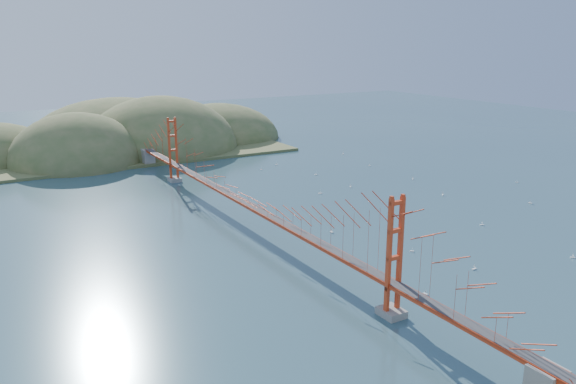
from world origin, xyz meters
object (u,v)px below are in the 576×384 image
sailboat_1 (320,193)px  sailboat_2 (482,224)px  sailboat_0 (332,231)px  bridge (246,177)px

sailboat_1 → sailboat_2: sailboat_1 is taller
sailboat_1 → sailboat_0: 19.67m
bridge → sailboat_1: (18.20, 9.22, -6.85)m
bridge → sailboat_0: 13.58m
bridge → sailboat_1: size_ratio=130.19×
sailboat_0 → sailboat_1: bearing=60.8°
bridge → sailboat_2: bearing=-29.3°
sailboat_2 → sailboat_1: bearing=112.1°
bridge → sailboat_1: 21.52m
sailboat_2 → sailboat_0: size_ratio=0.95×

